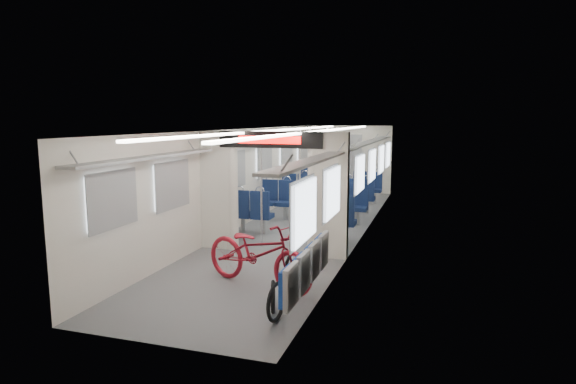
% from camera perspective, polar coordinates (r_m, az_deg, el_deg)
% --- Properties ---
extents(carriage, '(12.00, 12.02, 2.31)m').
position_cam_1_polar(carriage, '(10.65, 1.17, 3.12)').
color(carriage, '#515456').
rests_on(carriage, ground).
extents(bicycle, '(2.15, 1.37, 1.07)m').
position_cam_1_polar(bicycle, '(7.32, -3.54, -7.19)').
color(bicycle, maroon).
rests_on(bicycle, ground).
extents(flip_bench, '(0.12, 2.10, 0.51)m').
position_cam_1_polar(flip_bench, '(6.52, 2.29, -8.75)').
color(flip_bench, gray).
rests_on(flip_bench, carriage).
extents(bike_hoop_a, '(0.10, 0.52, 0.52)m').
position_cam_1_polar(bike_hoop_a, '(6.20, -1.40, -13.11)').
color(bike_hoop_a, black).
rests_on(bike_hoop_a, ground).
extents(bike_hoop_b, '(0.18, 0.44, 0.44)m').
position_cam_1_polar(bike_hoop_b, '(6.47, -1.79, -12.51)').
color(bike_hoop_b, black).
rests_on(bike_hoop_b, ground).
extents(bike_hoop_c, '(0.12, 0.53, 0.53)m').
position_cam_1_polar(bike_hoop_c, '(7.41, 0.46, -9.35)').
color(bike_hoop_c, black).
rests_on(bike_hoop_c, ground).
extents(seat_bay_near_left, '(0.90, 2.04, 1.09)m').
position_cam_1_polar(seat_bay_near_left, '(11.48, -2.72, -1.33)').
color(seat_bay_near_left, '#0D1A3C').
rests_on(seat_bay_near_left, ground).
extents(seat_bay_near_right, '(0.91, 2.08, 1.10)m').
position_cam_1_polar(seat_bay_near_right, '(10.88, 6.37, -1.91)').
color(seat_bay_near_right, '#0D1A3C').
rests_on(seat_bay_near_right, ground).
extents(seat_bay_far_left, '(0.88, 1.94, 1.06)m').
position_cam_1_polar(seat_bay_far_left, '(14.88, 2.08, 0.93)').
color(seat_bay_far_left, '#0D1A3C').
rests_on(seat_bay_far_left, ground).
extents(seat_bay_far_right, '(0.88, 1.91, 1.05)m').
position_cam_1_polar(seat_bay_far_right, '(13.92, 8.87, 0.28)').
color(seat_bay_far_right, '#0D1A3C').
rests_on(seat_bay_far_right, ground).
extents(stanchion_near_left, '(0.04, 0.04, 2.30)m').
position_cam_1_polar(stanchion_near_left, '(9.47, -3.17, 0.27)').
color(stanchion_near_left, silver).
rests_on(stanchion_near_left, ground).
extents(stanchion_near_right, '(0.04, 0.04, 2.30)m').
position_cam_1_polar(stanchion_near_right, '(9.45, 1.38, 0.26)').
color(stanchion_near_right, silver).
rests_on(stanchion_near_right, ground).
extents(stanchion_far_left, '(0.04, 0.04, 2.30)m').
position_cam_1_polar(stanchion_far_left, '(12.70, 2.61, 2.43)').
color(stanchion_far_left, silver).
rests_on(stanchion_far_left, ground).
extents(stanchion_far_right, '(0.04, 0.04, 2.30)m').
position_cam_1_polar(stanchion_far_right, '(12.48, 4.64, 2.30)').
color(stanchion_far_right, silver).
rests_on(stanchion_far_right, ground).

